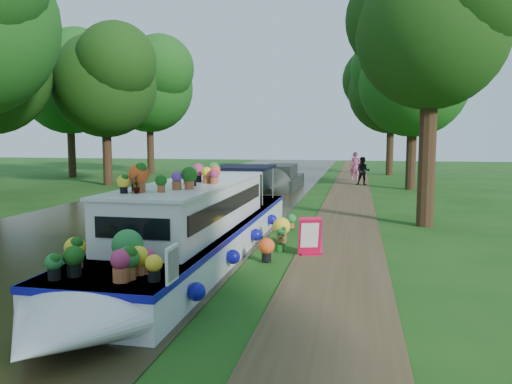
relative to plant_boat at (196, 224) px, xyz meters
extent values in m
plane|color=#164210|center=(2.25, 2.78, -0.85)|extent=(100.00, 100.00, 0.00)
cube|color=black|center=(-3.75, 2.78, -0.84)|extent=(10.00, 100.00, 0.02)
cube|color=#453720|center=(3.45, 2.78, -0.84)|extent=(2.20, 100.00, 0.03)
cube|color=white|center=(0.00, 0.85, -0.46)|extent=(2.20, 12.00, 0.75)
cube|color=#100F90|center=(0.00, 0.85, -0.14)|extent=(2.24, 12.04, 0.12)
cube|color=white|center=(0.00, 0.05, 0.44)|extent=(1.80, 7.00, 1.05)
cube|color=white|center=(0.00, 0.05, 1.00)|extent=(1.90, 7.10, 0.06)
cube|color=black|center=(0.91, 0.05, 0.52)|extent=(0.03, 6.40, 0.38)
cube|color=black|center=(-0.91, 0.05, 0.52)|extent=(0.03, 6.40, 0.38)
cube|color=black|center=(0.00, 5.15, 1.07)|extent=(1.90, 2.40, 0.10)
cube|color=white|center=(1.15, -4.55, 0.22)|extent=(0.04, 0.45, 0.55)
imported|color=#134612|center=(-0.30, -2.62, 1.23)|extent=(0.24, 0.26, 0.41)
imported|color=#134612|center=(0.22, -0.85, 1.21)|extent=(0.27, 0.27, 0.36)
cylinder|color=black|center=(6.05, 5.78, 1.42)|extent=(0.56, 0.56, 4.55)
sphere|color=black|center=(6.05, 5.78, 5.38)|extent=(4.80, 4.80, 4.80)
sphere|color=black|center=(5.21, 6.62, 6.10)|extent=(3.84, 3.84, 3.84)
cylinder|color=black|center=(6.75, 17.78, 1.07)|extent=(0.56, 0.56, 3.85)
sphere|color=#134612|center=(6.75, 17.78, 5.10)|extent=(6.00, 6.00, 6.00)
sphere|color=#134612|center=(7.95, 16.88, 6.30)|extent=(4.50, 4.50, 4.50)
sphere|color=#134612|center=(5.70, 18.83, 6.00)|extent=(4.80, 4.80, 4.80)
cylinder|color=black|center=(6.25, 28.78, 1.25)|extent=(0.56, 0.56, 4.20)
sphere|color=black|center=(6.25, 28.78, 5.66)|extent=(6.60, 6.60, 6.60)
sphere|color=black|center=(7.57, 27.79, 6.98)|extent=(4.95, 4.95, 4.95)
sphere|color=black|center=(5.09, 29.93, 6.65)|extent=(5.28, 5.28, 5.28)
cylinder|color=black|center=(-11.25, 16.78, 1.07)|extent=(0.56, 0.56, 3.85)
sphere|color=black|center=(-11.25, 16.78, 5.17)|extent=(6.20, 6.20, 6.20)
sphere|color=black|center=(-10.01, 15.85, 6.41)|extent=(4.65, 4.65, 4.65)
sphere|color=black|center=(-12.34, 17.86, 6.10)|extent=(4.96, 4.96, 4.96)
cylinder|color=black|center=(-12.75, 26.78, 1.34)|extent=(0.56, 0.56, 4.38)
sphere|color=#134612|center=(-12.75, 26.78, 5.97)|extent=(7.00, 7.00, 7.00)
sphere|color=#134612|center=(-11.35, 25.73, 7.37)|extent=(5.25, 5.25, 5.25)
sphere|color=#134612|center=(-13.98, 28.00, 7.02)|extent=(5.60, 5.60, 5.60)
cylinder|color=black|center=(-16.75, 21.78, 1.25)|extent=(0.56, 0.56, 4.20)
sphere|color=#134612|center=(-16.75, 21.78, 5.73)|extent=(6.80, 6.80, 6.80)
sphere|color=#134612|center=(-15.39, 20.76, 7.09)|extent=(5.10, 5.10, 5.10)
sphere|color=#134612|center=(-17.94, 22.97, 6.75)|extent=(5.44, 5.44, 5.44)
cube|color=black|center=(-0.50, 17.27, -0.52)|extent=(2.05, 6.31, 0.63)
cube|color=black|center=(-0.50, 16.74, 0.16)|extent=(1.61, 3.68, 0.73)
cube|color=#BC0D35|center=(2.70, 0.88, -0.81)|extent=(0.61, 0.55, 0.03)
cube|color=#BC0D35|center=(2.70, 0.77, -0.36)|extent=(0.61, 0.39, 0.90)
cube|color=#BC0D35|center=(2.70, 0.99, -0.36)|extent=(0.61, 0.39, 0.90)
cube|color=white|center=(2.70, 0.73, -0.32)|extent=(0.46, 0.28, 0.63)
imported|color=#E960B7|center=(3.67, 23.18, 0.14)|extent=(0.73, 0.51, 1.93)
imported|color=black|center=(4.15, 19.66, 0.03)|extent=(0.89, 0.73, 1.71)
imported|color=#22681F|center=(1.91, 1.13, -0.61)|extent=(0.50, 0.45, 0.48)
camera|label=1|loc=(3.83, -11.40, 2.10)|focal=35.00mm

